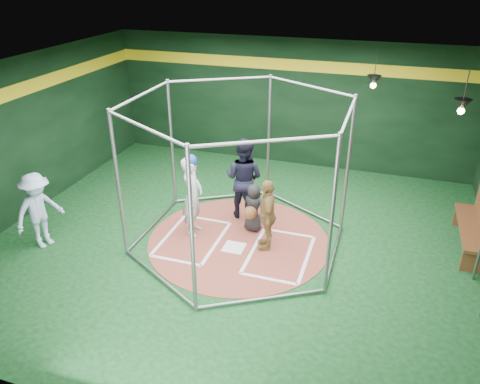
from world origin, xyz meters
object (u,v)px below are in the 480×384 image
(batter_figure, at_px, (192,195))
(dugout_bench, at_px, (478,223))
(umpire, at_px, (244,178))
(visitor_leopard, at_px, (267,214))

(batter_figure, relative_size, dugout_bench, 0.91)
(dugout_bench, bearing_deg, umpire, -177.93)
(umpire, bearing_deg, visitor_leopard, 136.00)
(batter_figure, relative_size, visitor_leopard, 1.20)
(batter_figure, xyz_separation_m, dugout_bench, (5.66, 1.22, -0.32))
(batter_figure, height_order, umpire, umpire)
(batter_figure, height_order, dugout_bench, batter_figure)
(visitor_leopard, bearing_deg, umpire, -158.61)
(visitor_leopard, xyz_separation_m, umpire, (-0.84, 1.11, 0.19))
(visitor_leopard, xyz_separation_m, dugout_bench, (4.02, 1.28, -0.17))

